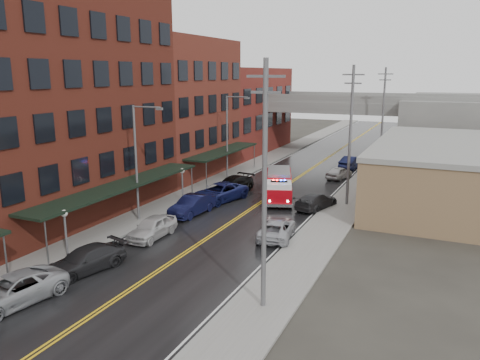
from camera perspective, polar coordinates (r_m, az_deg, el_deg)
The scene contains 31 objects.
road at distance 39.42m, azimuth 1.04°, elevation -3.77°, with size 11.00×160.00×0.02m, color black.
sidewalk_left at distance 42.69m, azimuth -8.01°, elevation -2.50°, with size 3.00×160.00×0.15m, color slate.
sidewalk_right at distance 37.28m, azimuth 11.46°, elevation -4.93°, with size 3.00×160.00×0.15m, color slate.
curb_left at distance 41.86m, azimuth -6.09°, elevation -2.76°, with size 0.30×160.00×0.15m, color gray.
curb_right at distance 37.65m, azimuth 9.00°, elevation -4.65°, with size 0.30×160.00×0.15m, color gray.
brick_building_b at distance 39.55m, azimuth -21.42°, elevation 8.66°, with size 9.00×20.00×18.00m, color #511B15.
brick_building_c at distance 53.39m, azimuth -7.75°, elevation 8.70°, with size 9.00×15.00×15.00m, color #5B211B.
brick_building_far at distance 68.95m, azimuth 0.04°, elevation 8.50°, with size 9.00×20.00×12.00m, color maroon.
tan_building at distance 45.61m, azimuth 25.18°, elevation 0.51°, with size 14.00×22.00×5.00m, color olive.
right_far_block at distance 75.16m, azimuth 26.65°, elevation 5.97°, with size 18.00×30.00×8.00m, color slate.
awning_1 at distance 36.55m, azimuth -14.23°, elevation -0.68°, with size 2.60×18.00×3.09m.
awning_2 at distance 51.12m, azimuth -2.04°, elevation 3.52°, with size 2.60×13.00×3.09m.
globe_lamp_1 at distance 31.00m, azimuth -20.57°, elevation -4.86°, with size 0.44×0.44×3.12m.
globe_lamp_2 at distance 41.69m, azimuth -7.06°, elevation 0.33°, with size 0.44×0.44×3.12m.
street_lamp_1 at distance 36.33m, azimuth -12.28°, elevation 2.88°, with size 2.64×0.22×9.00m.
street_lamp_2 at distance 49.95m, azimuth -1.34°, elevation 5.86°, with size 2.64×0.22×9.00m.
utility_pole_0 at distance 21.74m, azimuth 3.01°, elevation -0.49°, with size 1.80×0.24×12.00m.
utility_pole_1 at distance 40.76m, azimuth 13.30°, elevation 5.49°, with size 1.80×0.24×12.00m.
utility_pole_2 at distance 60.42m, azimuth 17.01°, elevation 7.60°, with size 1.80×0.24×12.00m.
overpass at distance 68.56m, azimuth 11.75°, elevation 8.19°, with size 40.00×10.00×7.50m.
fire_truck at distance 42.60m, azimuth 4.75°, elevation -0.61°, with size 4.59×7.41×2.58m.
parked_car_left_2 at distance 26.52m, azimuth -26.03°, elevation -12.01°, with size 2.50×5.41×1.50m, color #989B9F.
parked_car_left_3 at distance 29.04m, azimuth -18.30°, elevation -9.22°, with size 2.01×4.94×1.43m, color #242426.
parked_car_left_4 at distance 33.52m, azimuth -10.66°, elevation -5.70°, with size 1.80×4.47×1.52m, color #BBBBBB.
parked_car_left_5 at distance 38.36m, azimuth -5.87°, elevation -3.10°, with size 1.68×4.81×1.58m, color black.
parked_car_left_6 at distance 42.21m, azimuth -2.51°, elevation -1.53°, with size 2.68×5.80×1.61m, color #161C53.
parked_car_left_7 at distance 44.92m, azimuth -0.91°, elevation -0.65°, with size 2.22×5.47×1.59m, color black.
parked_car_right_0 at distance 33.05m, azimuth 4.49°, elevation -5.95°, with size 2.21×4.80×1.33m, color #A1A3A9.
parked_car_right_1 at distance 40.40m, azimuth 9.27°, elevation -2.52°, with size 1.95×4.80×1.39m, color #28292B.
parked_car_right_2 at distance 52.27m, azimuth 12.00°, elevation 0.87°, with size 1.58×3.93×1.34m, color #B6B6B6.
parked_car_right_3 at distance 58.18m, azimuth 13.57°, elevation 2.11°, with size 1.65×4.73×1.56m, color black.
Camera 1 is at (14.81, -4.73, 11.35)m, focal length 35.00 mm.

